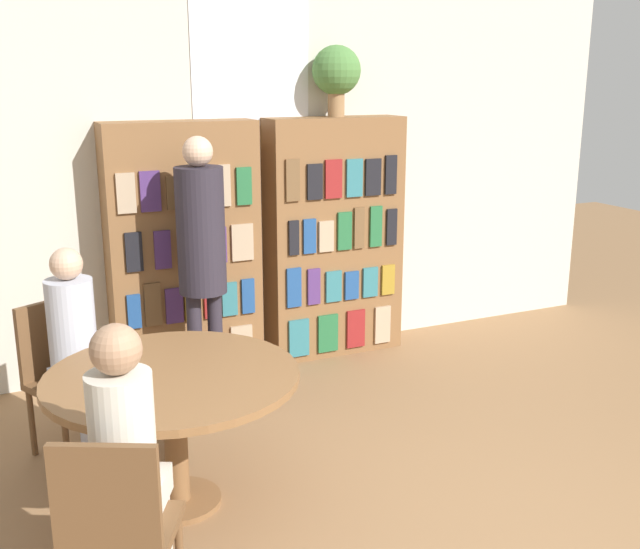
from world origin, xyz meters
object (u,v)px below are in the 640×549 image
bookshelf_left (184,253)px  seated_reader_right (127,451)px  librarian_standing (201,242)px  chair_left_side (62,369)px  chair_near_camera (117,527)px  bookshelf_right (334,238)px  seated_reader_left (78,343)px  flower_vase (336,72)px  reading_table (173,394)px

bookshelf_left → seated_reader_right: (-0.87, -2.42, -0.20)m
seated_reader_right → librarian_standing: 2.14m
chair_left_side → chair_near_camera: bearing=63.0°
bookshelf_right → librarian_standing: bookshelf_right is taller
chair_near_camera → seated_reader_right: seated_reader_right is taller
chair_near_camera → seated_reader_left: (0.07, 1.57, 0.21)m
chair_near_camera → seated_reader_right: bearing=90.0°
bookshelf_left → bookshelf_right: (1.20, 0.00, 0.00)m
bookshelf_left → chair_left_side: 1.35m
bookshelf_left → seated_reader_left: bookshelf_left is taller
flower_vase → bookshelf_right: bearing=-160.6°
reading_table → seated_reader_right: 0.80m
chair_near_camera → librarian_standing: 2.37m
flower_vase → seated_reader_right: flower_vase is taller
chair_left_side → reading_table: bearing=90.0°
bookshelf_right → chair_near_camera: size_ratio=2.07×
reading_table → chair_left_side: chair_left_side is taller
flower_vase → reading_table: bearing=-135.2°
flower_vase → reading_table: 2.90m
seated_reader_right → seated_reader_left: bearing=117.0°
bookshelf_right → flower_vase: 1.26m
bookshelf_right → librarian_standing: size_ratio=1.04×
librarian_standing → reading_table: bearing=-112.8°
flower_vase → seated_reader_right: 3.52m
librarian_standing → flower_vase: bearing=22.5°
flower_vase → seated_reader_left: (-2.10, -1.01, -1.47)m
seated_reader_left → seated_reader_right: seated_reader_right is taller
bookshelf_left → chair_left_side: size_ratio=2.07×
seated_reader_left → librarian_standing: bearing=-177.3°
flower_vase → reading_table: (-1.73, -1.72, -1.57)m
bookshelf_left → librarian_standing: (-0.01, -0.50, 0.18)m
chair_near_camera → flower_vase: bearing=76.6°
chair_left_side → seated_reader_right: bearing=66.0°
bookshelf_right → seated_reader_right: bookshelf_right is taller
flower_vase → chair_left_side: 2.88m
bookshelf_right → reading_table: size_ratio=1.46×
chair_left_side → bookshelf_right: bearing=174.0°
bookshelf_right → chair_left_side: 2.36m
chair_near_camera → librarian_standing: size_ratio=0.50×
reading_table → seated_reader_left: bearing=117.5°
bookshelf_right → chair_near_camera: bookshelf_right is taller
bookshelf_left → reading_table: size_ratio=1.46×
librarian_standing → chair_near_camera: bearing=-114.4°
bookshelf_right → reading_table: bookshelf_right is taller
seated_reader_left → chair_near_camera: bearing=60.0°
bookshelf_right → seated_reader_left: bookshelf_right is taller
chair_near_camera → chair_left_side: bearing=117.0°
seated_reader_right → librarian_standing: librarian_standing is taller
bookshelf_left → bookshelf_right: same height
seated_reader_right → chair_left_side: bearing=120.0°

